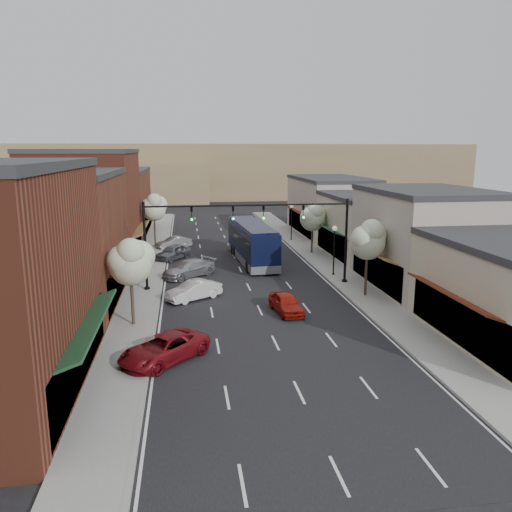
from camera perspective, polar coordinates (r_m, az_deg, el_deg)
name	(u,v)px	position (r m, az deg, el deg)	size (l,w,h in m)	color
ground	(264,320)	(32.67, 0.96, -7.30)	(160.00, 160.00, 0.00)	black
sidewalk_left	(151,261)	(50.22, -11.96, -0.57)	(2.80, 73.00, 0.15)	gray
sidewalk_right	(316,256)	(51.84, 6.89, 0.00)	(2.80, 73.00, 0.15)	gray
curb_left	(165,261)	(50.14, -10.37, -0.53)	(0.25, 73.00, 0.17)	gray
curb_right	(303,256)	(51.50, 5.39, -0.05)	(0.25, 73.00, 0.17)	gray
bldg_left_midnear	(53,239)	(38.10, -22.22, 1.83)	(10.14, 14.10, 9.40)	brown
bldg_left_midfar	(88,206)	(51.57, -18.63, 5.39)	(10.14, 14.10, 10.90)	brown
bldg_left_far	(112,202)	(67.41, -16.16, 5.91)	(10.14, 18.10, 8.40)	brown
bldg_right_midnear	(424,239)	(41.50, 18.65, 1.82)	(9.14, 12.10, 7.90)	#A89C90
bldg_right_midfar	(368,226)	(52.45, 12.73, 3.36)	(9.14, 12.10, 6.40)	#B5AD90
bldg_right_far	(330,206)	(65.54, 8.42, 5.65)	(9.14, 16.10, 7.40)	#A89C90
hill_far	(204,170)	(120.62, -5.93, 9.71)	(120.00, 30.00, 12.00)	#7A6647
hill_near	(86,183)	(110.48, -18.83, 7.88)	(50.00, 20.00, 8.00)	#7A6647
signal_mast_right	(318,229)	(40.33, 7.08, 3.11)	(8.22, 0.46, 7.00)	black
signal_mast_left	(176,232)	(38.93, -9.12, 2.73)	(8.22, 0.46, 7.00)	black
tree_right_near	(369,239)	(37.39, 12.74, 1.94)	(2.85, 2.65, 5.95)	#47382B
tree_right_far	(313,217)	(52.54, 6.53, 4.50)	(2.85, 2.65, 5.43)	#47382B
tree_left_near	(131,261)	(31.26, -14.11, -0.52)	(2.85, 2.65, 5.69)	#47382B
tree_left_far	(154,207)	(56.81, -11.55, 5.53)	(2.85, 2.65, 6.13)	#47382B
lamp_post_near	(334,242)	(43.57, 8.94, 1.56)	(0.44, 0.44, 4.44)	black
lamp_post_far	(291,216)	(60.31, 4.07, 4.58)	(0.44, 0.44, 4.44)	black
coach_bus	(252,242)	(48.91, -0.48, 1.63)	(3.55, 12.58, 3.80)	black
red_hatchback	(286,303)	(33.92, 3.46, -5.39)	(1.60, 3.97, 1.35)	maroon
parked_car_a	(164,349)	(26.81, -10.47, -10.36)	(2.33, 5.06, 1.41)	maroon
parked_car_b	(194,290)	(37.03, -7.14, -3.92)	(1.48, 4.24, 1.40)	silver
parked_car_c	(189,269)	(43.62, -7.69, -1.45)	(2.03, 5.01, 1.45)	#9B9CA0
parked_car_d	(173,252)	(50.72, -9.47, 0.44)	(1.78, 4.43, 1.51)	#55585D
parked_car_e	(174,243)	(56.48, -9.35, 1.52)	(1.38, 3.95, 1.30)	#A9AAAF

